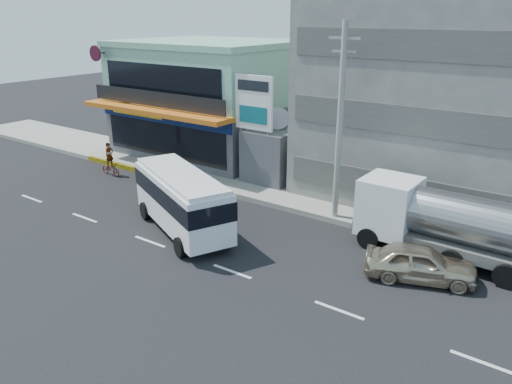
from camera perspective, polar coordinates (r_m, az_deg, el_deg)
ground at (r=24.47m, az=-12.03°, el=-5.57°), size 120.00×120.00×0.00m
sidewalk at (r=28.65m, az=9.08°, el=-1.19°), size 70.00×5.00×0.30m
shop_building at (r=38.27m, az=-5.26°, el=10.28°), size 12.40×11.70×8.00m
concrete_building at (r=30.52m, az=23.27°, el=12.06°), size 16.00×12.00×14.00m
gap_structure at (r=32.55m, az=3.39°, el=4.57°), size 3.00×6.00×3.50m
satellite_dish at (r=31.29m, az=2.46°, el=7.40°), size 1.50×1.50×0.15m
billboard at (r=29.85m, az=-0.24°, el=9.46°), size 2.60×0.18×6.90m
utility_pole_near at (r=25.00m, az=9.55°, el=7.64°), size 1.60×0.30×10.00m
minibus at (r=24.59m, az=-8.49°, el=-0.59°), size 7.62×5.17×3.06m
sedan at (r=21.47m, az=18.29°, el=-7.72°), size 4.76×3.18×1.51m
tanker_truck at (r=23.34m, az=20.56°, el=-3.15°), size 8.11×2.74×3.18m
motorcycle_rider at (r=34.72m, az=-16.31°, el=3.03°), size 1.76×0.67×2.23m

